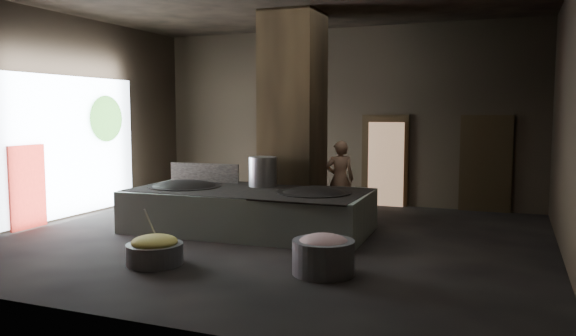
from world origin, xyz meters
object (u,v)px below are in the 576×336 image
at_px(stock_pot, 263,172).
at_px(wok_left, 185,190).
at_px(hearth_platform, 249,210).
at_px(meat_basin, 323,257).
at_px(cook, 340,179).
at_px(wok_right, 314,197).
at_px(veg_basin, 155,254).

bearing_deg(stock_pot, wok_left, -158.20).
distance_m(hearth_platform, meat_basin, 3.27).
xyz_separation_m(wok_left, meat_basin, (3.77, -2.25, -0.50)).
xyz_separation_m(cook, meat_basin, (1.06, -4.36, -0.61)).
bearing_deg(hearth_platform, meat_basin, -47.28).
height_order(wok_left, meat_basin, wok_left).
height_order(wok_left, wok_right, wok_left).
xyz_separation_m(wok_left, cook, (2.71, 2.11, 0.11)).
xyz_separation_m(cook, veg_basin, (-1.55, -4.83, -0.70)).
bearing_deg(wok_right, cook, 92.57).
bearing_deg(veg_basin, wok_left, 113.18).
bearing_deg(cook, wok_left, 18.46).
bearing_deg(wok_right, hearth_platform, -177.88).
height_order(cook, veg_basin, cook).
height_order(wok_left, stock_pot, stock_pot).
height_order(hearth_platform, wok_right, wok_right).
height_order(hearth_platform, cook, cook).
bearing_deg(veg_basin, wok_right, 59.86).
bearing_deg(meat_basin, cook, 103.64).
relative_size(stock_pot, veg_basin, 0.70).
height_order(veg_basin, meat_basin, meat_basin).
distance_m(hearth_platform, stock_pot, 0.91).
height_order(hearth_platform, meat_basin, hearth_platform).
relative_size(hearth_platform, veg_basin, 5.38).
bearing_deg(meat_basin, wok_right, 112.41).
xyz_separation_m(stock_pot, veg_basin, (-0.34, -3.32, -0.97)).
bearing_deg(wok_left, veg_basin, -66.82).
bearing_deg(wok_right, meat_basin, -67.59).
bearing_deg(hearth_platform, stock_pot, 82.26).
height_order(stock_pot, veg_basin, stock_pot).
distance_m(cook, veg_basin, 5.12).
relative_size(wok_right, meat_basin, 1.52).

